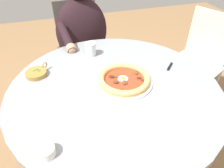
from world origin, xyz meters
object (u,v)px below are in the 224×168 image
Objects in this scene: steak_knife at (171,64)px; water_glass at (91,50)px; cafe_chair_diner at (80,43)px; diner_person at (84,54)px; pizza_on_plate at (124,79)px; ramekin_capers at (46,151)px; fork_utensil at (189,89)px; cafe_chair_spare_far at (199,57)px; dining_table at (114,109)px; olive_pan at (37,73)px.

water_glass is at bearing 60.24° from steak_knife.
diner_person is at bearing -178.12° from cafe_chair_diner.
pizza_on_plate is at bearing -162.06° from water_glass.
ramekin_capers is 0.34× the size of fork_utensil.
cafe_chair_spare_far is at bearing -59.69° from ramekin_capers.
steak_knife is at bearing -119.76° from water_glass.
dining_table is at bearing -49.16° from ramekin_capers.
water_glass is at bearing 179.17° from cafe_chair_diner.
olive_pan is at bearing 110.85° from water_glass.
cafe_chair_diner reaches higher than water_glass.
water_glass is 0.53× the size of steak_knife.
water_glass is 1.24× the size of ramekin_capers.
water_glass reaches higher than olive_pan.
steak_knife is 0.13× the size of diner_person.
dining_table is 16.52× the size of ramekin_capers.
water_glass is 0.61m from fork_utensil.
steak_knife is 0.83m from ramekin_capers.
ramekin_capers is 1.11m from diner_person.
pizza_on_plate is at bearing -51.94° from ramekin_capers.
diner_person reaches higher than cafe_chair_spare_far.
water_glass is 0.09× the size of cafe_chair_diner.
fork_utensil is at bearing -76.16° from ramekin_capers.
cafe_chair_diner is at bearing 60.86° from cafe_chair_spare_far.
water_glass is 0.91m from cafe_chair_spare_far.
cafe_chair_diner is at bearing 2.61° from dining_table.
ramekin_capers is (-0.64, 0.30, -0.01)m from water_glass.
cafe_chair_spare_far is (0.17, -1.21, -0.21)m from olive_pan.
olive_pan is at bearing 81.04° from steak_knife.
water_glass is 0.71m from ramekin_capers.
steak_knife is (0.08, -0.32, -0.02)m from pizza_on_plate.
pizza_on_plate is 0.89m from cafe_chair_spare_far.
dining_table is 13.32× the size of water_glass.
dining_table is 3.68× the size of pizza_on_plate.
cafe_chair_diner reaches higher than olive_pan.
fork_utensil is at bearing -110.55° from dining_table.
fork_utensil is at bearing -156.11° from diner_person.
fork_utensil is at bearing -115.55° from olive_pan.
steak_knife is 0.23m from fork_utensil.
diner_person reaches higher than cafe_chair_diner.
cafe_chair_diner is at bearing -26.98° from olive_pan.
olive_pan is (0.52, 0.03, -0.01)m from ramekin_capers.
olive_pan is at bearing 65.30° from pizza_on_plate.
fork_utensil is (-0.47, -0.39, -0.03)m from water_glass.
dining_table is at bearing 69.45° from fork_utensil.
ramekin_capers is 0.54× the size of olive_pan.
fork_utensil is 0.22× the size of cafe_chair_diner.
cafe_chair_diner reaches higher than dining_table.
steak_knife is at bearing -75.70° from dining_table.
cafe_chair_spare_far is (0.29, -0.45, -0.20)m from steak_knife.
olive_pan is 0.66m from diner_person.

